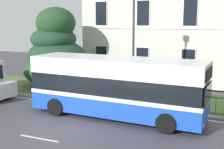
# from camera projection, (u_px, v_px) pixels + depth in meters

# --- Properties ---
(ground_plane) EXTENTS (60.00, 56.00, 0.18)m
(ground_plane) POSITION_uv_depth(u_px,v_px,m) (71.00, 120.00, 15.75)
(ground_plane) COLOR #43404A
(georgian_townhouse) EXTENTS (14.53, 10.80, 13.70)m
(georgian_townhouse) POSITION_uv_depth(u_px,v_px,m) (180.00, 0.00, 26.99)
(georgian_townhouse) COLOR beige
(georgian_townhouse) RESTS_ON ground_plane
(iron_verge_railing) EXTENTS (12.18, 0.04, 0.97)m
(iron_verge_railing) POSITION_uv_depth(u_px,v_px,m) (140.00, 98.00, 17.73)
(iron_verge_railing) COLOR black
(iron_verge_railing) RESTS_ON ground_plane
(evergreen_tree) EXTENTS (5.25, 5.25, 6.05)m
(evergreen_tree) POSITION_uv_depth(u_px,v_px,m) (57.00, 55.00, 23.13)
(evergreen_tree) COLOR #423328
(evergreen_tree) RESTS_ON ground_plane
(single_decker_bus) EXTENTS (9.49, 3.03, 3.19)m
(single_decker_bus) POSITION_uv_depth(u_px,v_px,m) (116.00, 86.00, 15.92)
(single_decker_bus) COLOR blue
(single_decker_bus) RESTS_ON ground_plane
(street_lamp_post) EXTENTS (0.36, 0.24, 6.67)m
(street_lamp_post) POSITION_uv_depth(u_px,v_px,m) (133.00, 40.00, 18.28)
(street_lamp_post) COLOR #333338
(street_lamp_post) RESTS_ON ground_plane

